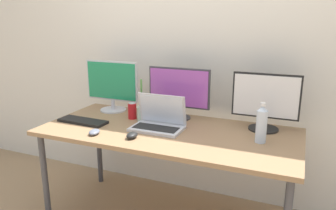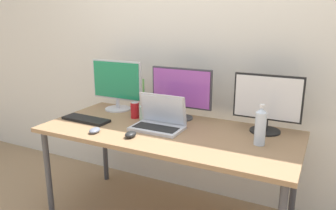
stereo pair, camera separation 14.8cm
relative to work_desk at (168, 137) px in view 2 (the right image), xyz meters
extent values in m
cube|color=silver|center=(0.00, 0.59, 0.62)|extent=(7.00, 0.08, 2.60)
cylinder|color=#424247|center=(-0.83, -0.34, -0.33)|extent=(0.04, 0.04, 0.71)
cylinder|color=#424247|center=(-0.83, 0.34, -0.33)|extent=(0.04, 0.04, 0.71)
cylinder|color=#424247|center=(0.83, 0.34, -0.33)|extent=(0.04, 0.04, 0.71)
cube|color=#93704C|center=(0.00, 0.00, 0.04)|extent=(1.78, 0.81, 0.03)
cylinder|color=silver|center=(-0.61, 0.27, 0.06)|extent=(0.22, 0.22, 0.01)
cylinder|color=silver|center=(-0.61, 0.27, 0.11)|extent=(0.03, 0.03, 0.08)
cube|color=silver|center=(-0.61, 0.27, 0.31)|extent=(0.47, 0.02, 0.32)
cube|color=#1E8C59|center=(-0.61, 0.26, 0.31)|extent=(0.44, 0.01, 0.30)
cylinder|color=#38383D|center=(-0.03, 0.28, 0.06)|extent=(0.18, 0.18, 0.01)
cylinder|color=#38383D|center=(-0.03, 0.28, 0.11)|extent=(0.03, 0.03, 0.08)
cube|color=#38383D|center=(-0.03, 0.28, 0.30)|extent=(0.49, 0.02, 0.30)
cube|color=#A54CB2|center=(-0.03, 0.27, 0.30)|extent=(0.46, 0.01, 0.28)
cylinder|color=black|center=(0.61, 0.26, 0.06)|extent=(0.21, 0.21, 0.01)
cylinder|color=black|center=(0.61, 0.26, 0.11)|extent=(0.03, 0.03, 0.08)
cube|color=black|center=(0.61, 0.26, 0.30)|extent=(0.45, 0.02, 0.31)
cube|color=white|center=(0.61, 0.25, 0.30)|extent=(0.43, 0.01, 0.28)
cube|color=silver|center=(-0.07, -0.03, 0.07)|extent=(0.36, 0.22, 0.02)
cube|color=black|center=(-0.07, -0.05, 0.08)|extent=(0.31, 0.12, 0.00)
cube|color=silver|center=(-0.07, 0.06, 0.19)|extent=(0.36, 0.05, 0.22)
cube|color=silver|center=(-0.07, 0.05, 0.18)|extent=(0.32, 0.04, 0.20)
cube|color=black|center=(-0.65, -0.09, 0.07)|extent=(0.39, 0.15, 0.02)
ellipsoid|color=black|center=(-0.15, -0.24, 0.08)|extent=(0.07, 0.10, 0.04)
ellipsoid|color=slate|center=(-0.42, -0.27, 0.07)|extent=(0.09, 0.11, 0.03)
cylinder|color=silver|center=(0.63, 0.01, 0.16)|extent=(0.07, 0.07, 0.21)
cone|color=silver|center=(0.63, 0.01, 0.28)|extent=(0.06, 0.06, 0.03)
cylinder|color=white|center=(0.63, 0.01, 0.30)|extent=(0.03, 0.03, 0.02)
cylinder|color=red|center=(-0.36, 0.13, 0.12)|extent=(0.07, 0.07, 0.12)
cylinder|color=silver|center=(-0.36, 0.13, 0.18)|extent=(0.06, 0.06, 0.00)
cylinder|color=#B2D1B7|center=(-0.26, 0.12, 0.11)|extent=(0.07, 0.07, 0.11)
cylinder|color=#519342|center=(-0.26, 0.12, 0.27)|extent=(0.01, 0.01, 0.21)
camera|label=1|loc=(0.83, -2.00, 0.82)|focal=35.00mm
camera|label=2|loc=(0.97, -1.93, 0.82)|focal=35.00mm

